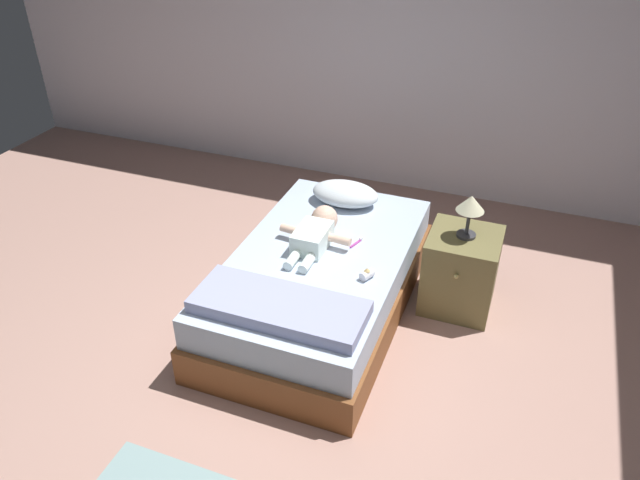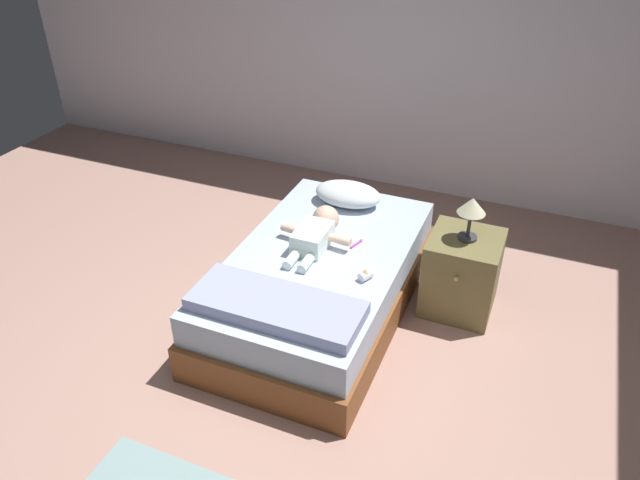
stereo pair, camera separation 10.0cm
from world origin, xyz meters
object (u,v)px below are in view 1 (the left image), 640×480
at_px(toothbrush, 357,243).
at_px(bed, 320,282).
at_px(pillow, 345,194).
at_px(nightstand, 461,271).
at_px(lamp, 471,206).
at_px(baby, 316,232).
at_px(baby_bottle, 367,274).

bearing_deg(toothbrush, bed, -135.29).
relative_size(pillow, nightstand, 0.89).
height_order(bed, toothbrush, toothbrush).
bearing_deg(nightstand, lamp, 90.00).
height_order(bed, pillow, pillow).
relative_size(bed, lamp, 6.45).
height_order(baby, nightstand, baby).
height_order(bed, nightstand, nightstand).
xyz_separation_m(pillow, toothbrush, (0.26, -0.50, -0.07)).
distance_m(toothbrush, lamp, 0.78).
xyz_separation_m(toothbrush, lamp, (0.69, 0.21, 0.31)).
xyz_separation_m(toothbrush, baby_bottle, (0.18, -0.35, 0.02)).
xyz_separation_m(baby, nightstand, (0.95, 0.29, -0.27)).
bearing_deg(lamp, baby, -162.91).
xyz_separation_m(pillow, baby_bottle, (0.44, -0.86, -0.05)).
bearing_deg(baby, pillow, 89.44).
height_order(baby, toothbrush, baby).
height_order(pillow, lamp, lamp).
height_order(baby, lamp, lamp).
bearing_deg(toothbrush, pillow, 116.96).
relative_size(baby, toothbrush, 4.83).
xyz_separation_m(bed, baby, (-0.07, 0.11, 0.32)).
xyz_separation_m(baby, lamp, (0.95, 0.29, 0.24)).
relative_size(bed, pillow, 3.88).
distance_m(baby, toothbrush, 0.28).
bearing_deg(pillow, bed, -84.81).
xyz_separation_m(lamp, baby_bottle, (-0.51, -0.57, -0.28)).
bearing_deg(baby, bed, -58.85).
distance_m(toothbrush, baby_bottle, 0.40).
bearing_deg(bed, toothbrush, 44.71).
bearing_deg(pillow, toothbrush, -63.04).
bearing_deg(bed, pillow, 95.19).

